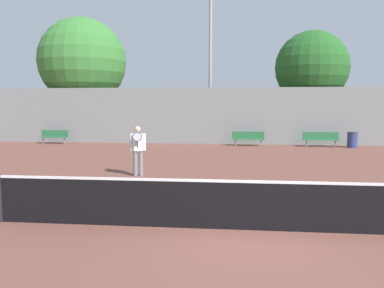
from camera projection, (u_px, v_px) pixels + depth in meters
The scene contains 11 objects.
ground_plane at pixel (247, 230), 7.39m from camera, with size 100.00×100.00×0.00m, color brown.
tennis_net at pixel (247, 205), 7.34m from camera, with size 10.38×0.09×1.00m.
tennis_player at pixel (138, 148), 12.74m from camera, with size 0.53×0.45×1.72m.
bench_courtside_near at pixel (321, 138), 21.40m from camera, with size 2.00×0.40×0.83m.
bench_courtside_far at pixel (54, 136), 23.01m from camera, with size 1.70×0.40×0.83m.
bench_adjacent_court at pixel (248, 137), 21.82m from camera, with size 1.87×0.40×0.83m.
light_pole_near_left at pixel (210, 45), 23.09m from camera, with size 0.90×0.60×9.76m.
trash_bin at pixel (352, 140), 20.98m from camera, with size 0.58×0.58×0.87m.
back_fence at pixel (236, 116), 22.60m from camera, with size 31.49×0.06×3.43m.
tree_green_tall at pixel (83, 62), 25.64m from camera, with size 5.92×5.92×8.27m.
tree_green_broad at pixel (312, 68), 23.77m from camera, with size 4.61×4.61×7.04m.
Camera 1 is at (-0.35, -7.23, 2.50)m, focal length 35.00 mm.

